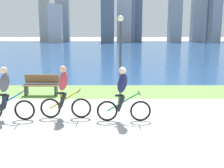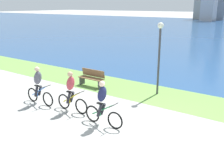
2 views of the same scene
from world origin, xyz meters
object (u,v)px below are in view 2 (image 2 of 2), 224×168
Objects in this scene: cyclist_lead at (103,104)px; cyclist_distant_rear at (39,86)px; cyclist_trailing at (71,92)px; bench_near_path at (92,78)px; lamppost_tall at (160,48)px.

cyclist_lead is 3.60m from cyclist_distant_rear.
cyclist_distant_rear is at bearing -173.19° from cyclist_trailing.
cyclist_distant_rear reaches higher than bench_near_path.
bench_near_path is (0.18, 3.40, -0.39)m from cyclist_distant_rear.
cyclist_distant_rear is 5.80m from lamppost_tall.
cyclist_trailing is (-1.84, 0.30, 0.00)m from cyclist_lead.
lamppost_tall is at bearing 89.22° from cyclist_lead.
lamppost_tall is at bearing 49.28° from cyclist_distant_rear.
cyclist_trailing reaches higher than cyclist_lead.
cyclist_distant_rear is 0.49× the size of lamppost_tall.
bench_near_path is at bearing 134.38° from cyclist_lead.
cyclist_lead is at bearing -1.51° from cyclist_distant_rear.
cyclist_lead is 1.00× the size of cyclist_distant_rear.
cyclist_trailing reaches higher than cyclist_distant_rear.
cyclist_lead reaches higher than cyclist_distant_rear.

